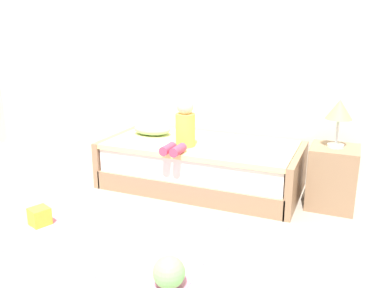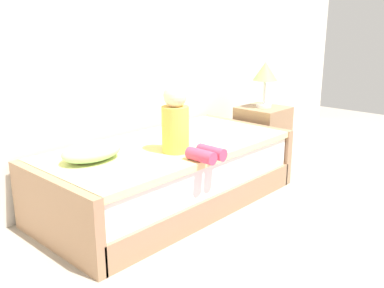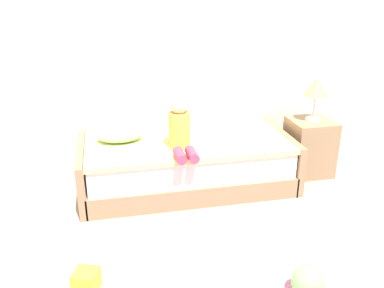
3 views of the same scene
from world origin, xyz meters
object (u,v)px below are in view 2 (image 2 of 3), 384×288
(child_figure, at_px, (180,126))
(pillow, at_px, (92,151))
(bed, at_px, (169,175))
(nightstand, at_px, (262,136))
(table_lamp, at_px, (265,74))

(child_figure, height_order, pillow, child_figure)
(bed, relative_size, child_figure, 4.14)
(pillow, bearing_deg, nightstand, -2.48)
(bed, xyz_separation_m, pillow, (-0.65, 0.10, 0.32))
(bed, distance_m, table_lamp, 1.52)
(bed, distance_m, nightstand, 1.35)
(table_lamp, distance_m, child_figure, 1.49)
(bed, bearing_deg, pillow, 171.19)
(nightstand, height_order, pillow, pillow)
(bed, height_order, child_figure, child_figure)
(bed, distance_m, child_figure, 0.52)
(child_figure, xyz_separation_m, pillow, (-0.54, 0.33, -0.14))
(child_figure, bearing_deg, pillow, 148.77)
(pillow, bearing_deg, child_figure, -31.23)
(bed, height_order, nightstand, nightstand)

